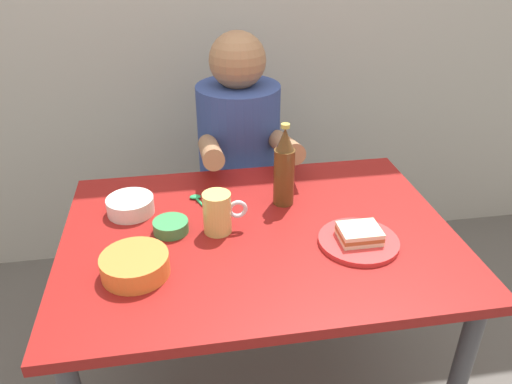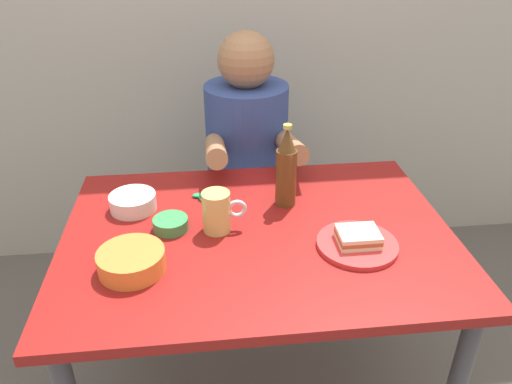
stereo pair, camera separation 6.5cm
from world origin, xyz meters
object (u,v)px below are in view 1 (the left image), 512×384
(soup_bowl_orange, at_px, (135,264))
(beer_bottle, at_px, (284,169))
(beer_mug, at_px, (218,213))
(plate_orange, at_px, (358,241))
(stool, at_px, (241,225))
(person_seated, at_px, (239,138))
(dining_table, at_px, (259,258))
(sandwich, at_px, (359,234))

(soup_bowl_orange, bearing_deg, beer_bottle, 32.89)
(beer_mug, bearing_deg, plate_orange, -18.62)
(stool, height_order, beer_bottle, beer_bottle)
(plate_orange, bearing_deg, beer_bottle, 122.20)
(person_seated, xyz_separation_m, plate_orange, (0.23, -0.72, -0.02))
(beer_bottle, bearing_deg, dining_table, -125.03)
(sandwich, relative_size, beer_bottle, 0.42)
(sandwich, bearing_deg, soup_bowl_orange, -176.73)
(stool, xyz_separation_m, plate_orange, (0.23, -0.73, 0.40))
(beer_mug, bearing_deg, beer_bottle, 30.10)
(soup_bowl_orange, bearing_deg, beer_mug, 35.40)
(stool, relative_size, soup_bowl_orange, 2.65)
(person_seated, bearing_deg, beer_mug, -103.21)
(dining_table, bearing_deg, soup_bowl_orange, -157.70)
(dining_table, xyz_separation_m, beer_bottle, (0.10, 0.15, 0.21))
(person_seated, height_order, beer_mug, person_seated)
(sandwich, xyz_separation_m, soup_bowl_orange, (-0.59, -0.03, -0.00))
(person_seated, height_order, soup_bowl_orange, person_seated)
(stool, relative_size, plate_orange, 2.05)
(stool, relative_size, beer_mug, 3.57)
(stool, distance_m, sandwich, 0.88)
(sandwich, distance_m, soup_bowl_orange, 0.60)
(stool, distance_m, person_seated, 0.42)
(soup_bowl_orange, bearing_deg, sandwich, 3.27)
(dining_table, xyz_separation_m, soup_bowl_orange, (-0.34, -0.14, 0.12))
(dining_table, xyz_separation_m, beer_mug, (-0.11, 0.02, 0.15))
(sandwich, bearing_deg, beer_bottle, 122.20)
(dining_table, relative_size, soup_bowl_orange, 6.47)
(sandwich, distance_m, beer_bottle, 0.31)
(plate_orange, relative_size, sandwich, 2.00)
(person_seated, bearing_deg, sandwich, -72.31)
(stool, height_order, beer_mug, beer_mug)
(plate_orange, distance_m, soup_bowl_orange, 0.60)
(stool, xyz_separation_m, sandwich, (0.23, -0.73, 0.42))
(sandwich, height_order, beer_bottle, beer_bottle)
(dining_table, relative_size, plate_orange, 5.00)
(sandwich, bearing_deg, stool, 107.44)
(soup_bowl_orange, bearing_deg, plate_orange, 3.27)
(dining_table, height_order, stool, dining_table)
(dining_table, xyz_separation_m, plate_orange, (0.26, -0.10, 0.10))
(beer_bottle, xyz_separation_m, soup_bowl_orange, (-0.44, -0.28, -0.09))
(dining_table, bearing_deg, sandwich, -21.84)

